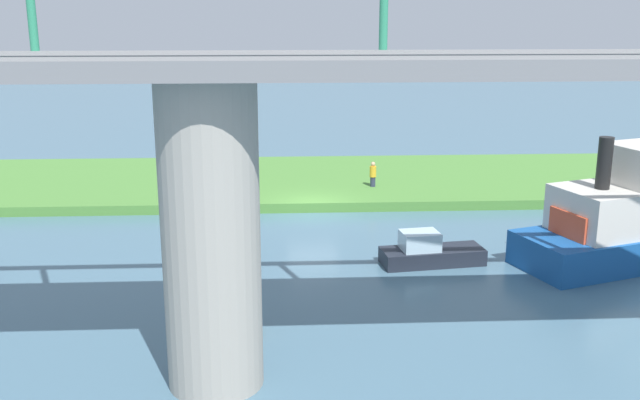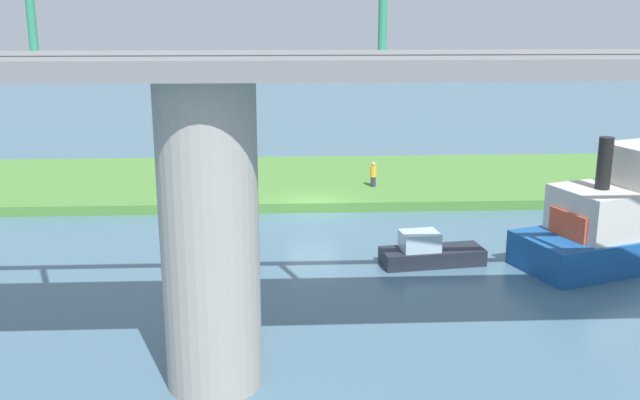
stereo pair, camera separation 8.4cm
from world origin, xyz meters
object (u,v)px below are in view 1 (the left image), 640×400
object	(u,v)px
pontoon_yellow	(429,252)
marker_buoy	(254,326)
bridge_pylon	(211,237)
person_on_bank	(373,174)
mooring_post	(247,186)

from	to	relation	value
pontoon_yellow	marker_buoy	bearing A→B (deg)	42.11
pontoon_yellow	marker_buoy	world-z (taller)	pontoon_yellow
bridge_pylon	person_on_bank	world-z (taller)	bridge_pylon
pontoon_yellow	marker_buoy	xyz separation A→B (m)	(6.92, 6.25, -0.25)
bridge_pylon	mooring_post	xyz separation A→B (m)	(-0.03, -19.13, -3.27)
bridge_pylon	marker_buoy	distance (m)	5.17
pontoon_yellow	marker_buoy	size ratio (longest dim) A/B	8.66
mooring_post	marker_buoy	bearing A→B (deg)	93.18
pontoon_yellow	marker_buoy	distance (m)	9.33
marker_buoy	mooring_post	bearing A→B (deg)	-86.82
person_on_bank	mooring_post	size ratio (longest dim) A/B	1.39
pontoon_yellow	bridge_pylon	bearing A→B (deg)	50.06
person_on_bank	marker_buoy	xyz separation A→B (m)	(5.98, 17.56, -0.95)
person_on_bank	marker_buoy	bearing A→B (deg)	71.19
person_on_bank	pontoon_yellow	xyz separation A→B (m)	(-0.94, 11.30, -0.71)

